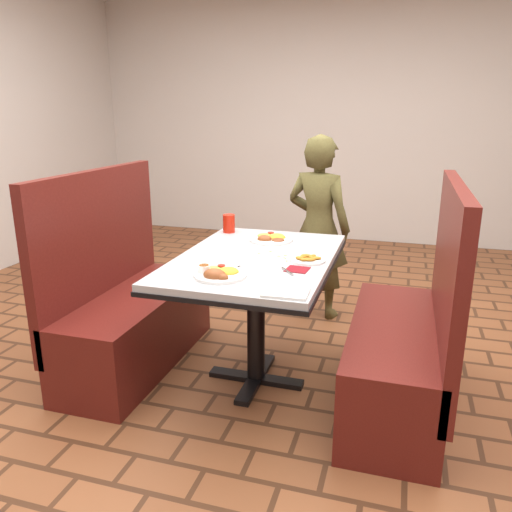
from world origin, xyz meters
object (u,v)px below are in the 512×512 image
Objects in this scene: diner_person at (318,228)px; plantain_plate at (308,259)px; dining_table at (256,273)px; near_dinner_plate at (219,271)px; far_dinner_plate at (271,237)px; red_tumbler at (229,223)px; booth_bench_right at (404,347)px; booth_bench_left at (129,312)px.

diner_person is 1.13m from plantain_plate.
dining_table is at bearing 98.67° from diner_person.
diner_person is at bearing 96.97° from plantain_plate.
far_dinner_plate is (0.06, 0.72, -0.00)m from near_dinner_plate.
red_tumbler is at bearing 157.25° from far_dinner_plate.
far_dinner_plate is (-0.80, 0.34, 0.44)m from booth_bench_right.
booth_bench_left is at bearing 180.00° from booth_bench_right.
booth_bench_right is 10.50× the size of red_tumbler.
booth_bench_right reaches higher than plantain_plate.
near_dinner_plate is 2.17× the size of red_tumbler.
dining_table is 0.36m from far_dinner_plate.
near_dinner_plate is at bearing -99.78° from dining_table.
booth_bench_left reaches higher than dining_table.
red_tumbler is at bearing 69.45° from diner_person.
red_tumbler is at bearing 124.29° from dining_table.
red_tumbler is at bearing 157.12° from booth_bench_right.
plantain_plate reaches higher than dining_table.
dining_table is 0.86m from booth_bench_left.
plantain_plate is 1.59× the size of red_tumbler.
plantain_plate is (1.08, -0.02, 0.43)m from booth_bench_left.
booth_bench_right is at bearing 0.00° from booth_bench_left.
plantain_plate is (0.14, -1.12, 0.09)m from diner_person.
far_dinner_plate is at bearing 85.30° from near_dinner_plate.
booth_bench_right is at bearing -22.88° from red_tumbler.
dining_table is 0.30m from plantain_plate.
diner_person is 11.75× the size of red_tumbler.
dining_table is 0.86m from booth_bench_right.
booth_bench_right is 1.31m from red_tumbler.
diner_person is at bearing 78.58° from far_dinner_plate.
far_dinner_plate is 0.34m from red_tumbler.
far_dinner_plate reaches higher than dining_table.
dining_table is at bearing 80.22° from near_dinner_plate.
far_dinner_plate is (-0.01, 0.34, 0.12)m from dining_table.
booth_bench_right is 4.69× the size of far_dinner_plate.
booth_bench_right is at bearing 136.92° from diner_person.
plantain_plate is 0.78m from red_tumbler.
booth_bench_left is 4.69× the size of far_dinner_plate.
booth_bench_left is 4.84× the size of near_dinner_plate.
red_tumbler is (-0.26, 0.85, 0.03)m from near_dinner_plate.
near_dinner_plate is (-0.21, -1.48, 0.11)m from diner_person.
diner_person is (0.15, 1.10, 0.02)m from dining_table.
red_tumbler reaches higher than near_dinner_plate.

